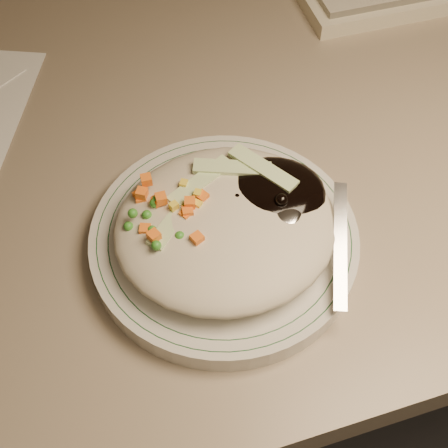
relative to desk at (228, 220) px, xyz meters
name	(u,v)px	position (x,y,z in m)	size (l,w,h in m)	color
desk	(228,220)	(0.00, 0.00, 0.00)	(1.40, 0.70, 0.74)	#81715D
plate	(224,241)	(-0.06, -0.17, 0.21)	(0.24, 0.24, 0.02)	beige
plate_rim	(224,235)	(-0.06, -0.17, 0.22)	(0.23, 0.23, 0.00)	#144723
meal	(229,220)	(-0.05, -0.17, 0.24)	(0.21, 0.19, 0.05)	#B8AF95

